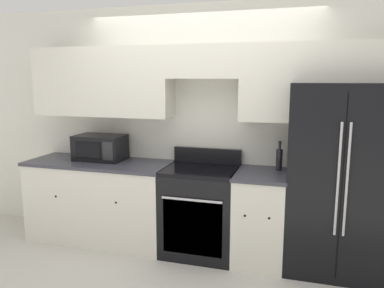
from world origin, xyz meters
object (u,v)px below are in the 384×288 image
object	(u,v)px
oven_range	(200,210)
refrigerator	(338,179)
bottle	(279,159)
microwave	(100,147)

from	to	relation	value
oven_range	refrigerator	size ratio (longest dim) A/B	0.60
bottle	refrigerator	bearing A→B (deg)	-10.92
oven_range	bottle	world-z (taller)	bottle
microwave	oven_range	bearing A→B (deg)	-4.23
refrigerator	bottle	xyz separation A→B (m)	(-0.55, 0.11, 0.14)
oven_range	microwave	bearing A→B (deg)	175.77
refrigerator	bottle	size ratio (longest dim) A/B	6.05
oven_range	bottle	distance (m)	0.97
oven_range	microwave	distance (m)	1.34
oven_range	refrigerator	distance (m)	1.39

